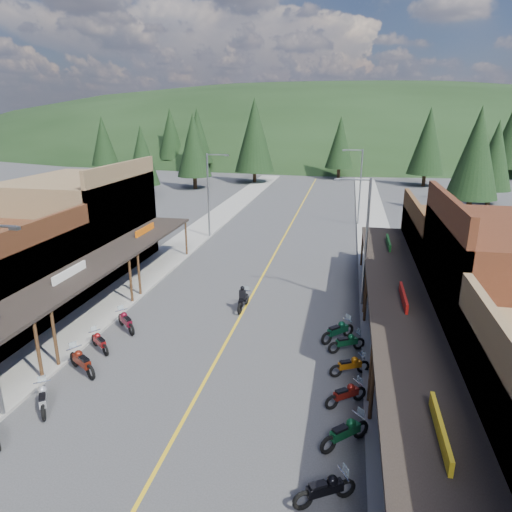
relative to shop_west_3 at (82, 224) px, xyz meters
The scene contains 33 objects.
ground 18.17m from the shop_west_3, 39.34° to the right, with size 220.00×220.00×0.00m, color #38383A.
centerline 16.67m from the shop_west_3, 32.26° to the left, with size 0.15×90.00×0.01m, color gold.
sidewalk_west 10.65m from the shop_west_3, 59.70° to the left, with size 3.40×94.00×0.15m, color gray.
sidewalk_east 24.35m from the shop_west_3, 21.15° to the left, with size 3.40×94.00×0.15m, color gray.
shop_west_3 is the anchor object (origin of this frame).
shop_east_3 27.56m from the shop_west_3, ahead, with size 10.90×10.20×6.20m.
streetlight_1 12.73m from the shop_west_3, 57.44° to the left, with size 2.16×0.18×8.00m.
streetlight_2 21.02m from the shop_west_3, ahead, with size 2.16×0.18×8.00m.
streetlight_3 27.94m from the shop_west_3, 42.04° to the left, with size 2.16×0.18×8.00m.
ridge_hill 124.52m from the shop_west_3, 83.64° to the left, with size 310.00×140.00×60.00m, color black.
pine_0 57.15m from the shop_west_3, 117.34° to the left, with size 5.04×5.04×11.00m.
pine_1 59.70m from the shop_west_3, 99.87° to the left, with size 5.88×5.88×12.50m.
pine_2 47.07m from the shop_west_3, 85.37° to the left, with size 6.72×6.72×14.00m.
pine_3 57.59m from the shop_west_3, 71.99° to the left, with size 5.04×5.04×11.00m.
pine_4 58.27m from the shop_west_3, 56.87° to the left, with size 5.88×5.88×12.50m.
pine_7 67.32m from the shop_west_3, 105.72° to the left, with size 5.88×5.88×12.50m.
pine_8 29.95m from the shop_west_3, 105.97° to the left, with size 4.48×4.48×10.00m.
pine_9 50.71m from the shop_west_3, 41.73° to the left, with size 4.93×4.93×10.80m.
pine_10 39.07m from the shop_west_3, 96.22° to the left, with size 5.38×5.38×11.60m.
pine_11 43.22m from the shop_west_3, 38.32° to the left, with size 5.82×5.82×12.40m.
bike_west_5 18.62m from the shop_west_3, 64.23° to the right, with size 0.67×2.02×1.16m, color #9F9EA4, non-canonical shape.
bike_west_6 16.17m from the shop_west_3, 59.79° to the right, with size 0.76×2.27×1.30m, color #62180D, non-canonical shape.
bike_west_7 14.31m from the shop_west_3, 56.52° to the right, with size 0.64×1.91×1.09m, color maroon, non-canonical shape.
bike_west_8 12.60m from the shop_west_3, 49.39° to the right, with size 0.71×2.14×1.22m, color maroon, non-canonical shape.
bike_east_4 27.38m from the shop_west_3, 44.34° to the right, with size 0.69×2.07×1.18m, color black, non-canonical shape.
bike_east_5 25.98m from the shop_west_3, 39.08° to the right, with size 0.73×2.19×1.25m, color #0D4322, non-canonical shape.
bike_east_6 24.51m from the shop_west_3, 34.55° to the right, with size 0.65×1.96×1.12m, color maroon, non-canonical shape.
bike_east_7 23.41m from the shop_west_3, 29.62° to the right, with size 0.65×1.94×1.11m, color #BE650D, non-canonical shape.
bike_east_8 22.26m from the shop_west_3, 24.88° to the right, with size 0.66×1.98×1.13m, color #0E4826, non-canonical shape.
bike_east_9 21.39m from the shop_west_3, 22.77° to the right, with size 0.74×2.22×1.27m, color #0D4229, non-canonical shape.
rider_on_bike 14.97m from the shop_west_3, 20.91° to the right, with size 0.83×2.17×1.62m.
pedestrian_east_a 28.81m from the shop_west_3, 39.59° to the right, with size 0.62×0.41×1.71m, color black.
pedestrian_east_b 22.25m from the shop_west_3, ahead, with size 0.78×0.45×1.60m, color brown.
Camera 1 is at (5.82, -19.12, 11.60)m, focal length 32.00 mm.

